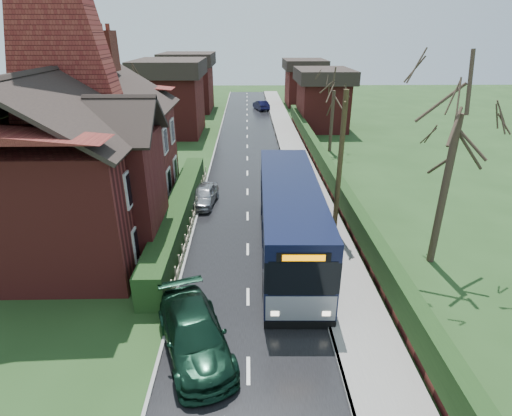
{
  "coord_description": "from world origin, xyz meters",
  "views": [
    {
      "loc": [
        0.04,
        -15.83,
        10.25
      ],
      "look_at": [
        0.45,
        3.2,
        1.8
      ],
      "focal_mm": 28.0,
      "sensor_mm": 36.0,
      "label": 1
    }
  ],
  "objects_px": {
    "bus": "(289,219)",
    "car_green": "(194,334)",
    "brick_house": "(82,153)",
    "car_silver": "(204,195)",
    "bus_stop_sign": "(302,188)",
    "telegraph_pole": "(340,166)"
  },
  "relations": [
    {
      "from": "car_silver",
      "to": "telegraph_pole",
      "type": "height_order",
      "value": "telegraph_pole"
    },
    {
      "from": "brick_house",
      "to": "car_silver",
      "type": "bearing_deg",
      "value": 28.23
    },
    {
      "from": "bus",
      "to": "car_silver",
      "type": "bearing_deg",
      "value": 129.91
    },
    {
      "from": "brick_house",
      "to": "bus",
      "type": "bearing_deg",
      "value": -15.12
    },
    {
      "from": "brick_house",
      "to": "car_silver",
      "type": "distance_m",
      "value": 7.71
    },
    {
      "from": "bus",
      "to": "car_green",
      "type": "xyz_separation_m",
      "value": [
        -3.92,
        -6.88,
        -1.07
      ]
    },
    {
      "from": "bus",
      "to": "bus_stop_sign",
      "type": "xyz_separation_m",
      "value": [
        1.13,
        4.14,
        -0.0
      ]
    },
    {
      "from": "bus",
      "to": "car_silver",
      "type": "xyz_separation_m",
      "value": [
        -4.87,
        6.11,
        -1.17
      ]
    },
    {
      "from": "bus",
      "to": "telegraph_pole",
      "type": "bearing_deg",
      "value": 36.64
    },
    {
      "from": "brick_house",
      "to": "car_silver",
      "type": "relative_size",
      "value": 4.01
    },
    {
      "from": "bus",
      "to": "telegraph_pole",
      "type": "distance_m",
      "value": 3.95
    },
    {
      "from": "bus_stop_sign",
      "to": "telegraph_pole",
      "type": "height_order",
      "value": "telegraph_pole"
    },
    {
      "from": "telegraph_pole",
      "to": "car_silver",
      "type": "bearing_deg",
      "value": 167.72
    },
    {
      "from": "bus",
      "to": "car_silver",
      "type": "distance_m",
      "value": 7.9
    },
    {
      "from": "car_silver",
      "to": "telegraph_pole",
      "type": "distance_m",
      "value": 9.27
    },
    {
      "from": "brick_house",
      "to": "bus_stop_sign",
      "type": "relative_size",
      "value": 5.37
    },
    {
      "from": "brick_house",
      "to": "telegraph_pole",
      "type": "xyz_separation_m",
      "value": [
        13.53,
        -0.99,
        -0.47
      ]
    },
    {
      "from": "brick_house",
      "to": "car_green",
      "type": "xyz_separation_m",
      "value": [
        6.89,
        -9.8,
        -3.65
      ]
    },
    {
      "from": "bus_stop_sign",
      "to": "car_green",
      "type": "bearing_deg",
      "value": -117.46
    },
    {
      "from": "car_silver",
      "to": "telegraph_pole",
      "type": "xyz_separation_m",
      "value": [
        7.6,
        -4.17,
        3.28
      ]
    },
    {
      "from": "car_silver",
      "to": "car_green",
      "type": "relative_size",
      "value": 0.73
    },
    {
      "from": "car_silver",
      "to": "bus_stop_sign",
      "type": "xyz_separation_m",
      "value": [
        6.0,
        -1.96,
        1.17
      ]
    }
  ]
}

